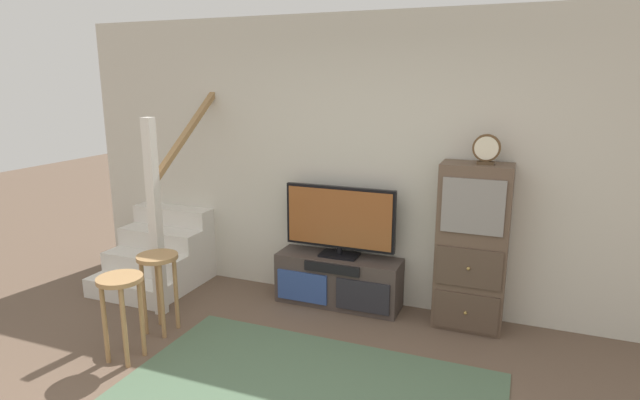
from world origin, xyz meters
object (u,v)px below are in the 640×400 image
at_px(television, 340,220).
at_px(bar_stool_far, 159,275).
at_px(side_cabinet, 472,247).
at_px(desk_clock, 486,149).
at_px(bar_stool_near, 121,298).
at_px(media_console, 338,281).

distance_m(television, bar_stool_far, 1.67).
bearing_deg(bar_stool_far, side_cabinet, 24.08).
height_order(desk_clock, bar_stool_near, desk_clock).
bearing_deg(side_cabinet, desk_clock, -13.80).
relative_size(television, bar_stool_far, 1.54).
bearing_deg(television, bar_stool_far, -138.08).
bearing_deg(media_console, side_cabinet, 0.48).
distance_m(media_console, desk_clock, 1.83).
xyz_separation_m(media_console, bar_stool_near, (-1.18, -1.55, 0.27)).
xyz_separation_m(side_cabinet, desk_clock, (0.06, -0.01, 0.85)).
xyz_separation_m(media_console, side_cabinet, (1.20, 0.01, 0.48)).
bearing_deg(side_cabinet, television, 179.35).
relative_size(media_console, bar_stool_near, 1.76).
bearing_deg(bar_stool_far, media_console, 41.29).
relative_size(desk_clock, bar_stool_near, 0.36).
height_order(side_cabinet, bar_stool_near, side_cabinet).
bearing_deg(side_cabinet, bar_stool_near, -146.75).
bearing_deg(desk_clock, bar_stool_near, -147.66).
xyz_separation_m(desk_clock, bar_stool_far, (-2.49, -1.07, -1.05)).
relative_size(media_console, television, 1.12).
distance_m(television, side_cabinet, 1.21).
bearing_deg(bar_stool_near, television, 53.15).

